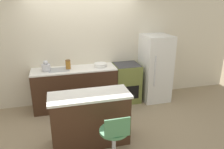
{
  "coord_description": "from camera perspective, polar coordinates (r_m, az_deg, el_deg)",
  "views": [
    {
      "loc": [
        -0.66,
        -4.42,
        2.44
      ],
      "look_at": [
        0.41,
        -0.41,
        0.98
      ],
      "focal_mm": 35.0,
      "sensor_mm": 36.0,
      "label": 1
    }
  ],
  "objects": [
    {
      "name": "kitchen_island",
      "position": [
        3.86,
        -5.68,
        -11.42
      ],
      "size": [
        1.36,
        0.55,
        0.93
      ],
      "color": "#422819",
      "rests_on": "ground_plane"
    },
    {
      "name": "back_counter",
      "position": [
        5.14,
        -9.58,
        -3.45
      ],
      "size": [
        1.88,
        0.58,
        0.94
      ],
      "color": "#422819",
      "rests_on": "ground_plane"
    },
    {
      "name": "mixing_bowl",
      "position": [
        5.05,
        -3.05,
        2.56
      ],
      "size": [
        0.29,
        0.29,
        0.07
      ],
      "color": "white",
      "rests_on": "back_counter"
    },
    {
      "name": "kettle",
      "position": [
        4.95,
        -16.86,
        2.01
      ],
      "size": [
        0.19,
        0.19,
        0.23
      ],
      "color": "silver",
      "rests_on": "back_counter"
    },
    {
      "name": "wall_back",
      "position": [
        5.22,
        -7.35,
        6.65
      ],
      "size": [
        8.0,
        0.06,
        2.6
      ],
      "color": "beige",
      "rests_on": "ground_plane"
    },
    {
      "name": "stool_chair",
      "position": [
        3.38,
        0.62,
        -16.81
      ],
      "size": [
        0.43,
        0.43,
        0.9
      ],
      "color": "#B7B7BC",
      "rests_on": "ground_plane"
    },
    {
      "name": "refrigerator",
      "position": [
        5.47,
        11.17,
        1.68
      ],
      "size": [
        0.64,
        0.73,
        1.62
      ],
      "color": "silver",
      "rests_on": "ground_plane"
    },
    {
      "name": "oven_range",
      "position": [
        5.37,
        3.8,
        -2.14
      ],
      "size": [
        0.6,
        0.59,
        0.94
      ],
      "color": "olive",
      "rests_on": "ground_plane"
    },
    {
      "name": "ground_plane",
      "position": [
        5.09,
        -5.72,
        -9.33
      ],
      "size": [
        14.0,
        14.0,
        0.0
      ],
      "primitive_type": "plane",
      "color": "#998466"
    },
    {
      "name": "canister_jar",
      "position": [
        4.94,
        -11.41,
        2.6
      ],
      "size": [
        0.11,
        0.11,
        0.2
      ],
      "color": "#9E6623",
      "rests_on": "back_counter"
    }
  ]
}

